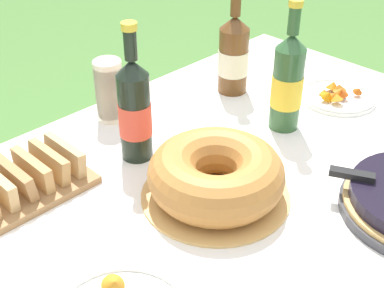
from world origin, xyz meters
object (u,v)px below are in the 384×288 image
object	(u,v)px
cider_bottle_green	(288,82)
snack_plate_near	(338,95)
bundt_cake	(216,176)
bread_board	(25,180)
cider_bottle_amber	(233,55)
cup_stack	(109,91)
juice_bottle_red	(135,110)

from	to	relation	value
cider_bottle_green	snack_plate_near	bearing A→B (deg)	-4.92
bundt_cake	snack_plate_near	xyz separation A→B (m)	(0.56, 0.05, -0.04)
cider_bottle_green	bread_board	world-z (taller)	cider_bottle_green
snack_plate_near	bundt_cake	bearing A→B (deg)	-174.40
cider_bottle_green	cider_bottle_amber	distance (m)	0.23
bundt_cake	cup_stack	distance (m)	0.42
cider_bottle_amber	juice_bottle_red	world-z (taller)	juice_bottle_red
juice_bottle_red	snack_plate_near	xyz separation A→B (m)	(0.57, -0.18, -0.11)
cider_bottle_green	snack_plate_near	world-z (taller)	cider_bottle_green
juice_bottle_red	bread_board	size ratio (longest dim) A/B	1.25
cider_bottle_amber	bread_board	xyz separation A→B (m)	(-0.66, -0.00, -0.08)
bundt_cake	cider_bottle_green	xyz separation A→B (m)	(0.33, 0.07, 0.07)
snack_plate_near	bread_board	size ratio (longest dim) A/B	0.80
cider_bottle_amber	cider_bottle_green	bearing A→B (deg)	-104.39
cider_bottle_amber	bread_board	world-z (taller)	cider_bottle_amber
juice_bottle_red	bread_board	xyz separation A→B (m)	(-0.25, 0.06, -0.09)
cider_bottle_green	juice_bottle_red	world-z (taller)	cider_bottle_green
bread_board	cider_bottle_amber	bearing A→B (deg)	0.01
cider_bottle_green	cider_bottle_amber	size ratio (longest dim) A/B	1.09
cup_stack	cider_bottle_green	distance (m)	0.45
snack_plate_near	cider_bottle_amber	bearing A→B (deg)	124.29
cider_bottle_amber	juice_bottle_red	bearing A→B (deg)	-170.97
cup_stack	juice_bottle_red	size ratio (longest dim) A/B	0.50
cup_stack	juice_bottle_red	xyz separation A→B (m)	(-0.06, -0.18, 0.04)
snack_plate_near	juice_bottle_red	bearing A→B (deg)	162.66
juice_bottle_red	bundt_cake	bearing A→B (deg)	-85.88
juice_bottle_red	snack_plate_near	bearing A→B (deg)	-17.34
cup_stack	juice_bottle_red	distance (m)	0.20
bread_board	snack_plate_near	bearing A→B (deg)	-16.44
cider_bottle_green	bread_board	distance (m)	0.65
bundt_cake	snack_plate_near	bearing A→B (deg)	5.60
cider_bottle_green	bread_board	size ratio (longest dim) A/B	1.26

